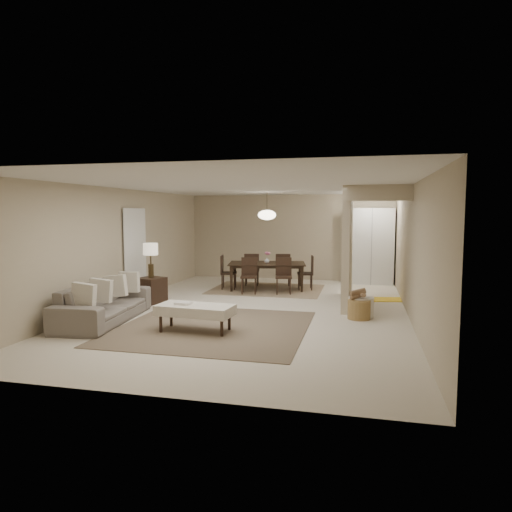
% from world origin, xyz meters
% --- Properties ---
extents(floor, '(9.00, 9.00, 0.00)m').
position_xyz_m(floor, '(0.00, 0.00, 0.00)').
color(floor, beige).
rests_on(floor, ground).
extents(ceiling, '(9.00, 9.00, 0.00)m').
position_xyz_m(ceiling, '(0.00, 0.00, 2.50)').
color(ceiling, white).
rests_on(ceiling, back_wall).
extents(back_wall, '(6.00, 0.00, 6.00)m').
position_xyz_m(back_wall, '(0.00, 4.50, 1.25)').
color(back_wall, tan).
rests_on(back_wall, floor).
extents(left_wall, '(0.00, 9.00, 9.00)m').
position_xyz_m(left_wall, '(-3.00, 0.00, 1.25)').
color(left_wall, tan).
rests_on(left_wall, floor).
extents(right_wall, '(0.00, 9.00, 9.00)m').
position_xyz_m(right_wall, '(3.00, 0.00, 1.25)').
color(right_wall, tan).
rests_on(right_wall, floor).
extents(partition, '(0.15, 2.50, 2.50)m').
position_xyz_m(partition, '(1.80, 1.25, 1.25)').
color(partition, tan).
rests_on(partition, floor).
extents(doorway, '(0.04, 0.90, 2.04)m').
position_xyz_m(doorway, '(-2.97, 0.60, 1.02)').
color(doorway, black).
rests_on(doorway, floor).
extents(pantry_cabinet, '(1.20, 0.55, 2.10)m').
position_xyz_m(pantry_cabinet, '(2.35, 4.15, 1.05)').
color(pantry_cabinet, silver).
rests_on(pantry_cabinet, floor).
extents(flush_light, '(0.44, 0.44, 0.05)m').
position_xyz_m(flush_light, '(2.30, 3.20, 2.46)').
color(flush_light, white).
rests_on(flush_light, ceiling).
extents(living_rug, '(3.20, 3.20, 0.01)m').
position_xyz_m(living_rug, '(-0.37, -1.56, 0.01)').
color(living_rug, brown).
rests_on(living_rug, floor).
extents(sofa, '(2.42, 1.14, 0.68)m').
position_xyz_m(sofa, '(-2.45, -1.56, 0.34)').
color(sofa, slate).
rests_on(sofa, floor).
extents(ottoman_bench, '(1.31, 0.68, 0.45)m').
position_xyz_m(ottoman_bench, '(-0.57, -1.86, 0.36)').
color(ottoman_bench, beige).
rests_on(ottoman_bench, living_rug).
extents(side_table, '(0.64, 0.64, 0.56)m').
position_xyz_m(side_table, '(-2.40, 0.25, 0.28)').
color(side_table, black).
rests_on(side_table, floor).
extents(table_lamp, '(0.32, 0.32, 0.76)m').
position_xyz_m(table_lamp, '(-2.40, 0.25, 1.12)').
color(table_lamp, '#40321B').
rests_on(table_lamp, side_table).
extents(round_pouf, '(0.48, 0.48, 0.37)m').
position_xyz_m(round_pouf, '(2.11, -0.10, 0.19)').
color(round_pouf, beige).
rests_on(round_pouf, floor).
extents(wicker_basket, '(0.53, 0.53, 0.36)m').
position_xyz_m(wicker_basket, '(2.08, -0.29, 0.18)').
color(wicker_basket, brown).
rests_on(wicker_basket, floor).
extents(dining_rug, '(2.80, 2.10, 0.01)m').
position_xyz_m(dining_rug, '(-0.28, 2.52, 0.01)').
color(dining_rug, '#836E51').
rests_on(dining_rug, floor).
extents(dining_table, '(2.12, 1.43, 0.69)m').
position_xyz_m(dining_table, '(-0.28, 2.52, 0.34)').
color(dining_table, black).
rests_on(dining_table, dining_rug).
extents(dining_chairs, '(2.39, 1.90, 0.88)m').
position_xyz_m(dining_chairs, '(-0.28, 2.52, 0.44)').
color(dining_chairs, black).
rests_on(dining_chairs, dining_rug).
extents(vase, '(0.15, 0.15, 0.14)m').
position_xyz_m(vase, '(-0.28, 2.52, 0.76)').
color(vase, silver).
rests_on(vase, dining_table).
extents(yellow_mat, '(1.00, 0.71, 0.01)m').
position_xyz_m(yellow_mat, '(2.67, 1.78, 0.01)').
color(yellow_mat, yellow).
rests_on(yellow_mat, floor).
extents(pendant_light, '(0.46, 0.46, 0.71)m').
position_xyz_m(pendant_light, '(-0.28, 2.52, 1.92)').
color(pendant_light, '#40321B').
rests_on(pendant_light, ceiling).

